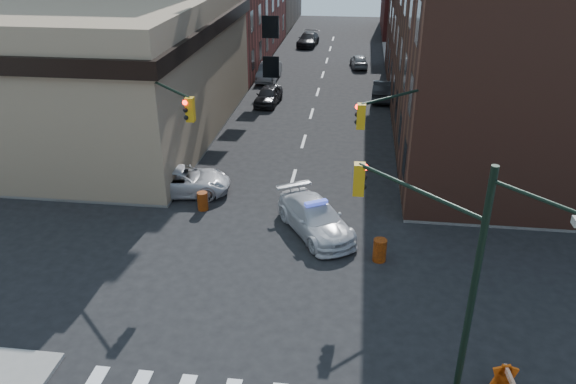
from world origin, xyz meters
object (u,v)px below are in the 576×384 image
(parked_car_enear, at_px, (383,90))
(pedestrian_a, at_px, (130,180))
(barrel_road, at_px, (380,250))
(parked_car_wfar, at_px, (269,72))
(pickup, at_px, (181,181))
(pedestrian_b, at_px, (91,167))
(parked_car_wnear, at_px, (268,95))
(barrel_bank, at_px, (203,201))
(police_car, at_px, (315,218))
(barricade_nw_a, at_px, (165,187))

(parked_car_enear, distance_m, pedestrian_a, 24.32)
(barrel_road, bearing_deg, parked_car_wfar, 107.95)
(pickup, relative_size, pedestrian_b, 3.05)
(parked_car_wnear, bearing_deg, parked_car_enear, 19.91)
(parked_car_wfar, xyz_separation_m, pedestrian_a, (-3.51, -24.85, 0.23))
(pedestrian_a, bearing_deg, parked_car_wfar, 107.73)
(barrel_road, height_order, barrel_bank, barrel_road)
(parked_car_wfar, bearing_deg, pedestrian_a, -96.21)
(parked_car_wfar, bearing_deg, barrel_road, -70.21)
(barrel_road, bearing_deg, parked_car_wnear, 110.85)
(pedestrian_b, bearing_deg, parked_car_wfar, 52.34)
(pedestrian_a, bearing_deg, police_car, 11.99)
(pedestrian_b, relative_size, barrel_road, 1.69)
(barrel_road, bearing_deg, police_car, 144.82)
(pedestrian_b, xyz_separation_m, barricade_nw_a, (4.59, -1.16, -0.45))
(parked_car_enear, distance_m, barricade_nw_a, 23.15)
(barricade_nw_a, bearing_deg, pedestrian_b, 175.22)
(pedestrian_a, bearing_deg, barricade_nw_a, 33.43)
(pedestrian_a, xyz_separation_m, barrel_bank, (4.16, -0.89, -0.54))
(parked_car_wnear, height_order, parked_car_wfar, parked_car_wfar)
(parked_car_wfar, xyz_separation_m, barrel_road, (9.53, -29.42, -0.27))
(barrel_road, distance_m, barricade_nw_a, 12.24)
(barrel_road, xyz_separation_m, barricade_nw_a, (-11.25, 4.81, 0.06))
(parked_car_wfar, relative_size, pedestrian_b, 2.73)
(parked_car_wnear, xyz_separation_m, barrel_bank, (-0.46, -18.44, -0.24))
(pickup, relative_size, pedestrian_a, 3.08)
(police_car, relative_size, pedestrian_a, 3.05)
(police_car, relative_size, parked_car_wfar, 1.11)
(parked_car_enear, bearing_deg, barrel_road, 91.57)
(pickup, xyz_separation_m, pedestrian_b, (-5.29, 0.56, 0.28))
(police_car, xyz_separation_m, barricade_nw_a, (-8.27, 2.71, -0.19))
(barrel_road, bearing_deg, barrel_bank, 157.51)
(parked_car_enear, distance_m, barrel_bank, 23.04)
(pickup, distance_m, pedestrian_a, 2.64)
(parked_car_wfar, bearing_deg, parked_car_enear, -23.26)
(parked_car_wnear, xyz_separation_m, parked_car_wfar, (-1.10, 7.29, 0.07))
(barrel_road, bearing_deg, parked_car_enear, 88.26)
(barrel_bank, distance_m, barricade_nw_a, 2.63)
(pickup, distance_m, parked_car_wnear, 16.85)
(parked_car_wnear, distance_m, pedestrian_b, 17.78)
(barrel_road, height_order, barricade_nw_a, barrel_road)
(parked_car_wnear, xyz_separation_m, parked_car_enear, (9.17, 2.48, 0.07))
(parked_car_wnear, bearing_deg, police_car, -70.01)
(parked_car_wnear, distance_m, pedestrian_a, 18.15)
(parked_car_wnear, distance_m, parked_car_wfar, 7.38)
(pickup, bearing_deg, barrel_road, -125.59)
(police_car, distance_m, parked_car_enear, 22.81)
(police_car, distance_m, pickup, 8.26)
(parked_car_wfar, relative_size, barricade_nw_a, 4.16)
(parked_car_enear, xyz_separation_m, barrel_road, (-0.75, -24.60, -0.28))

